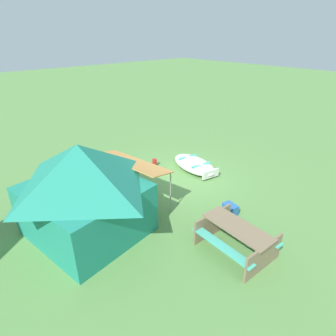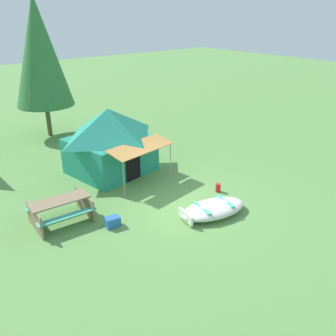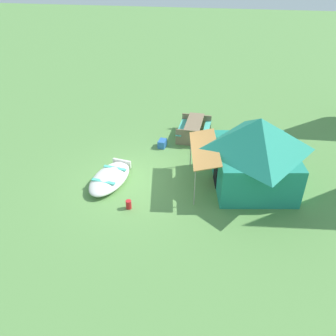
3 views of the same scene
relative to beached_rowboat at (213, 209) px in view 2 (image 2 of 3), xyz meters
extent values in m
plane|color=#5C8D48|center=(-0.23, 1.05, -0.22)|extent=(80.00, 80.00, 0.00)
ellipsoid|color=silver|center=(0.01, 0.00, -0.01)|extent=(2.52, 1.61, 0.42)
ellipsoid|color=#4D4C48|center=(0.01, 0.00, 0.02)|extent=(2.31, 1.44, 0.15)
cube|color=#45B29E|center=(0.47, -0.09, 0.16)|extent=(0.30, 0.93, 0.04)
cube|color=#45B29E|center=(-0.45, 0.08, 0.16)|extent=(0.30, 0.93, 0.04)
cube|color=silver|center=(-1.05, 0.19, 0.01)|extent=(0.22, 0.77, 0.32)
cube|color=#218770|center=(-0.72, 5.28, 0.53)|extent=(3.36, 3.15, 1.49)
pyramid|color=#218770|center=(-0.72, 5.28, 1.88)|extent=(3.62, 3.40, 1.21)
cube|color=black|center=(-0.52, 3.91, 0.41)|extent=(0.76, 0.14, 1.19)
cube|color=#C78A46|center=(-0.45, 3.45, 1.32)|extent=(2.80, 1.32, 0.21)
cylinder|color=gray|center=(0.85, 3.25, 0.49)|extent=(0.04, 0.04, 1.42)
cylinder|color=gray|center=(-1.64, 2.88, 0.49)|extent=(0.04, 0.04, 1.42)
cube|color=#826C51|center=(-4.10, 2.82, 0.56)|extent=(1.91, 0.82, 0.04)
cube|color=#4ABBA4|center=(-4.14, 2.25, 0.25)|extent=(1.88, 0.38, 0.04)
cube|color=#4ABBA4|center=(-4.07, 3.38, 0.25)|extent=(1.88, 0.38, 0.04)
cube|color=#826C51|center=(-4.93, 2.87, 0.16)|extent=(0.15, 1.40, 0.75)
cube|color=#826C51|center=(-3.27, 2.76, 0.16)|extent=(0.15, 1.40, 0.75)
cube|color=#2B64B0|center=(-2.98, 1.52, -0.05)|extent=(0.50, 0.37, 0.33)
cylinder|color=red|center=(1.36, 1.06, -0.06)|extent=(0.23, 0.23, 0.32)
cylinder|color=brown|center=(-0.77, 11.53, 0.61)|extent=(0.24, 0.24, 1.66)
cone|color=#327139|center=(-0.77, 11.53, 4.16)|extent=(2.94, 2.94, 5.42)
camera|label=1|loc=(-7.19, 8.01, 5.06)|focal=30.03mm
camera|label=2|loc=(-7.98, -7.32, 6.16)|focal=39.43mm
camera|label=3|loc=(10.31, 3.75, 7.53)|focal=37.34mm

